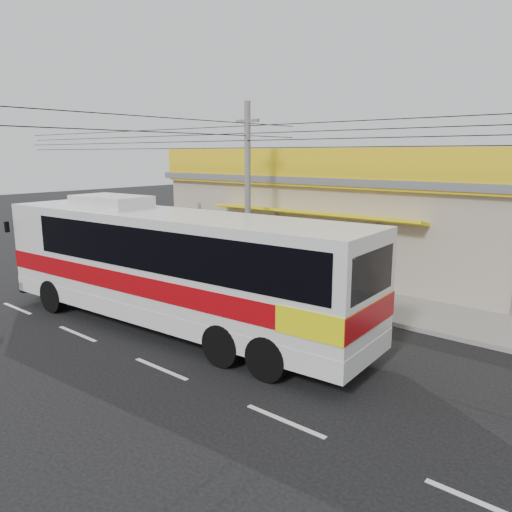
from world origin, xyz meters
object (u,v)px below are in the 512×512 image
at_px(motorbike_red, 166,255).
at_px(utility_pole, 247,136).
at_px(coach_bus, 176,262).
at_px(motorbike_dark, 238,262).

relative_size(motorbike_red, utility_pole, 0.06).
height_order(coach_bus, motorbike_red, coach_bus).
distance_m(motorbike_dark, utility_pole, 5.84).
height_order(coach_bus, utility_pole, utility_pole).
bearing_deg(motorbike_red, coach_bus, -156.40).
bearing_deg(motorbike_red, motorbike_dark, -101.93).
xyz_separation_m(coach_bus, motorbike_red, (-6.91, 5.33, -1.51)).
xyz_separation_m(motorbike_red, motorbike_dark, (3.66, 1.11, 0.00)).
height_order(motorbike_red, utility_pole, utility_pole).
relative_size(motorbike_red, motorbike_dark, 1.14).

